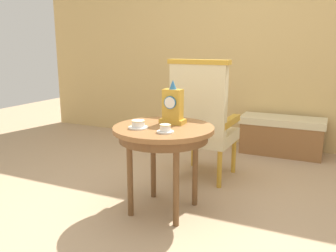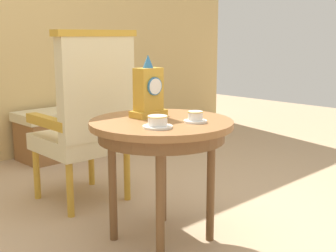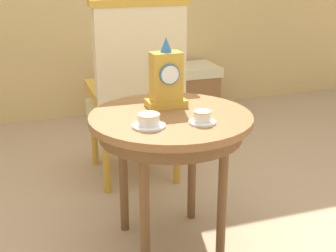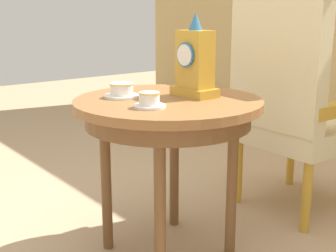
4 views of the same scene
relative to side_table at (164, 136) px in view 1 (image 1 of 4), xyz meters
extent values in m
plane|color=tan|center=(0.06, -0.04, -0.59)|extent=(10.00, 10.00, 0.00)
cube|color=tan|center=(0.06, 2.21, 0.81)|extent=(6.00, 0.10, 2.80)
cylinder|color=brown|center=(0.00, 0.00, 0.06)|extent=(0.76, 0.76, 0.03)
cylinder|color=brown|center=(0.00, 0.00, 0.01)|extent=(0.67, 0.67, 0.07)
cylinder|color=brown|center=(0.19, 0.19, -0.28)|extent=(0.04, 0.04, 0.64)
cylinder|color=brown|center=(-0.19, 0.19, -0.28)|extent=(0.04, 0.04, 0.64)
cylinder|color=brown|center=(-0.19, -0.19, -0.28)|extent=(0.04, 0.04, 0.64)
cylinder|color=brown|center=(0.19, -0.19, -0.28)|extent=(0.04, 0.04, 0.64)
cylinder|color=white|center=(-0.14, -0.13, 0.08)|extent=(0.15, 0.15, 0.01)
cylinder|color=white|center=(-0.14, -0.13, 0.11)|extent=(0.09, 0.09, 0.05)
torus|color=gold|center=(-0.14, -0.13, 0.13)|extent=(0.10, 0.10, 0.00)
cylinder|color=white|center=(0.09, -0.16, 0.08)|extent=(0.12, 0.12, 0.01)
cylinder|color=white|center=(0.09, -0.16, 0.11)|extent=(0.08, 0.08, 0.05)
torus|color=gold|center=(0.09, -0.16, 0.13)|extent=(0.08, 0.08, 0.00)
cube|color=gold|center=(0.02, 0.12, 0.09)|extent=(0.19, 0.11, 0.04)
cube|color=gold|center=(0.02, 0.12, 0.23)|extent=(0.14, 0.09, 0.23)
cylinder|color=teal|center=(0.02, 0.07, 0.25)|extent=(0.10, 0.01, 0.10)
cylinder|color=white|center=(0.02, 0.07, 0.25)|extent=(0.08, 0.00, 0.08)
cone|color=teal|center=(0.02, 0.12, 0.38)|extent=(0.06, 0.06, 0.07)
cube|color=beige|center=(0.05, 0.84, -0.19)|extent=(0.54, 0.54, 0.11)
cube|color=beige|center=(0.04, 0.62, 0.19)|extent=(0.52, 0.11, 0.64)
cube|color=gold|center=(0.04, 0.62, 0.53)|extent=(0.56, 0.12, 0.04)
cube|color=gold|center=(0.28, 0.83, -0.02)|extent=(0.08, 0.47, 0.06)
cube|color=gold|center=(-0.18, 0.85, -0.02)|extent=(0.08, 0.47, 0.06)
cylinder|color=gold|center=(0.27, 1.05, -0.42)|extent=(0.04, 0.04, 0.35)
cylinder|color=gold|center=(-0.17, 1.07, -0.42)|extent=(0.04, 0.04, 0.35)
cylinder|color=gold|center=(0.26, 0.61, -0.42)|extent=(0.04, 0.04, 0.35)
cylinder|color=gold|center=(-0.18, 0.63, -0.42)|extent=(0.04, 0.04, 0.35)
cube|color=beige|center=(0.62, 1.91, -0.19)|extent=(0.95, 0.40, 0.08)
cube|color=brown|center=(0.62, 1.91, -0.41)|extent=(0.91, 0.38, 0.36)
camera|label=1|loc=(1.12, -2.31, 0.67)|focal=37.84mm
camera|label=2|loc=(-1.61, -1.70, 0.52)|focal=48.65mm
camera|label=3|loc=(-0.72, -2.01, 0.78)|focal=52.28mm
camera|label=4|loc=(1.41, -1.13, 0.42)|focal=49.19mm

